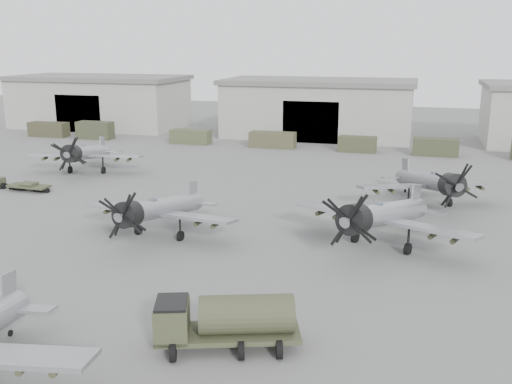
# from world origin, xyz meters

# --- Properties ---
(ground) EXTENTS (220.00, 220.00, 0.00)m
(ground) POSITION_xyz_m (0.00, 0.00, 0.00)
(ground) COLOR #575755
(ground) RESTS_ON ground
(hangar_left) EXTENTS (29.00, 14.80, 8.70)m
(hangar_left) POSITION_xyz_m (-38.00, 61.96, 4.37)
(hangar_left) COLOR #A2A398
(hangar_left) RESTS_ON ground
(hangar_center) EXTENTS (29.00, 14.80, 8.70)m
(hangar_center) POSITION_xyz_m (0.00, 61.96, 4.37)
(hangar_center) COLOR #A2A398
(hangar_center) RESTS_ON ground
(support_truck_0) EXTENTS (6.16, 2.20, 2.20)m
(support_truck_0) POSITION_xyz_m (-40.08, 50.00, 1.10)
(support_truck_0) COLOR #393925
(support_truck_0) RESTS_ON ground
(support_truck_1) EXTENTS (5.44, 2.20, 2.59)m
(support_truck_1) POSITION_xyz_m (-31.96, 50.00, 1.29)
(support_truck_1) COLOR #363A26
(support_truck_1) RESTS_ON ground
(support_truck_2) EXTENTS (5.78, 2.20, 2.00)m
(support_truck_2) POSITION_xyz_m (-16.46, 50.00, 1.00)
(support_truck_2) COLOR #43482F
(support_truck_2) RESTS_ON ground
(support_truck_3) EXTENTS (6.33, 2.20, 2.15)m
(support_truck_3) POSITION_xyz_m (-4.30, 50.00, 1.08)
(support_truck_3) COLOR #45442D
(support_truck_3) RESTS_ON ground
(support_truck_4) EXTENTS (4.97, 2.20, 2.02)m
(support_truck_4) POSITION_xyz_m (7.33, 50.00, 1.01)
(support_truck_4) COLOR #3B3C27
(support_truck_4) RESTS_ON ground
(support_truck_5) EXTENTS (5.67, 2.20, 2.23)m
(support_truck_5) POSITION_xyz_m (17.26, 50.00, 1.11)
(support_truck_5) COLOR #373A26
(support_truck_5) RESTS_ON ground
(aircraft_mid_1) EXTENTS (12.08, 10.87, 4.80)m
(aircraft_mid_1) POSITION_xyz_m (-3.14, 10.80, 2.18)
(aircraft_mid_1) COLOR gray
(aircraft_mid_1) RESTS_ON ground
(aircraft_mid_2) EXTENTS (13.13, 11.88, 5.33)m
(aircraft_mid_2) POSITION_xyz_m (12.82, 12.95, 2.42)
(aircraft_mid_2) COLOR #9A9DA2
(aircraft_mid_2) RESTS_ON ground
(aircraft_far_0) EXTENTS (12.69, 11.42, 5.04)m
(aircraft_far_0) POSITION_xyz_m (-20.16, 28.50, 2.29)
(aircraft_far_0) COLOR #9A9CA3
(aircraft_far_0) RESTS_ON ground
(aircraft_far_1) EXTENTS (12.37, 11.21, 5.06)m
(aircraft_far_1) POSITION_xyz_m (16.30, 24.71, 2.30)
(aircraft_far_1) COLOR gray
(aircraft_far_1) RESTS_ON ground
(fuel_tanker) EXTENTS (7.10, 4.57, 2.60)m
(fuel_tanker) POSITION_xyz_m (6.76, -2.76, 1.49)
(fuel_tanker) COLOR #3B3E29
(fuel_tanker) RESTS_ON ground
(tug_trailer) EXTENTS (7.30, 1.70, 1.46)m
(tug_trailer) POSITION_xyz_m (-23.87, 20.18, 0.55)
(tug_trailer) COLOR #383D28
(tug_trailer) RESTS_ON ground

